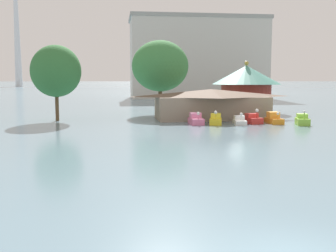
# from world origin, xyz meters

# --- Properties ---
(pedal_boat_pink) EXTENTS (1.56, 2.76, 1.59)m
(pedal_boat_pink) POSITION_xyz_m (4.25, 35.73, 0.55)
(pedal_boat_pink) COLOR pink
(pedal_boat_pink) RESTS_ON ground
(pedal_boat_yellow) EXTENTS (2.07, 2.94, 1.73)m
(pedal_boat_yellow) POSITION_xyz_m (6.58, 35.27, 0.53)
(pedal_boat_yellow) COLOR yellow
(pedal_boat_yellow) RESTS_ON ground
(pedal_boat_white) EXTENTS (1.63, 2.69, 1.51)m
(pedal_boat_white) POSITION_xyz_m (9.34, 34.69, 0.44)
(pedal_boat_white) COLOR white
(pedal_boat_white) RESTS_ON ground
(pedal_boat_red) EXTENTS (2.10, 2.56, 1.85)m
(pedal_boat_red) POSITION_xyz_m (11.33, 35.73, 0.52)
(pedal_boat_red) COLOR red
(pedal_boat_red) RESTS_ON ground
(pedal_boat_orange) EXTENTS (1.49, 2.91, 1.51)m
(pedal_boat_orange) POSITION_xyz_m (13.91, 35.38, 0.55)
(pedal_boat_orange) COLOR orange
(pedal_boat_orange) RESTS_ON ground
(pedal_boat_lime) EXTENTS (2.06, 2.91, 1.78)m
(pedal_boat_lime) POSITION_xyz_m (16.67, 33.46, 0.53)
(pedal_boat_lime) COLOR #8CCC3F
(pedal_boat_lime) RESTS_ON ground
(boathouse) EXTENTS (15.85, 8.30, 4.06)m
(boathouse) POSITION_xyz_m (7.55, 41.81, 2.12)
(boathouse) COLOR gray
(boathouse) RESTS_ON ground
(green_roof_pavilion) EXTENTS (11.06, 11.06, 8.28)m
(green_roof_pavilion) POSITION_xyz_m (15.68, 51.46, 4.40)
(green_roof_pavilion) COLOR #993328
(green_roof_pavilion) RESTS_ON ground
(shoreline_tree_tall_left) EXTENTS (6.45, 6.45, 9.78)m
(shoreline_tree_tall_left) POSITION_xyz_m (-12.88, 42.19, 6.42)
(shoreline_tree_tall_left) COLOR brown
(shoreline_tree_tall_left) RESTS_ON ground
(shoreline_tree_mid) EXTENTS (8.74, 8.74, 11.34)m
(shoreline_tree_mid) POSITION_xyz_m (1.61, 50.71, 7.40)
(shoreline_tree_mid) COLOR brown
(shoreline_tree_mid) RESTS_ON ground
(background_building_block) EXTENTS (39.35, 15.96, 23.09)m
(background_building_block) POSITION_xyz_m (18.56, 104.31, 11.57)
(background_building_block) COLOR beige
(background_building_block) RESTS_ON ground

